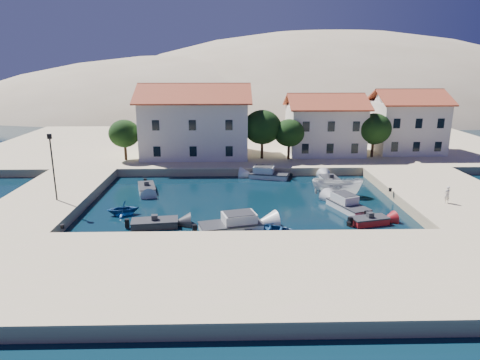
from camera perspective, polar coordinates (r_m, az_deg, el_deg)
name	(u,v)px	position (r m, az deg, el deg)	size (l,w,h in m)	color
ground	(247,243)	(33.27, 0.96, -8.37)	(400.00, 400.00, 0.00)	black
quay_south	(251,274)	(27.66, 1.48, -12.43)	(52.00, 12.00, 1.00)	beige
quay_east	(447,196)	(47.70, 25.87, -1.89)	(11.00, 20.00, 1.00)	beige
quay_west	(50,199)	(45.99, -23.99, -2.28)	(8.00, 20.00, 1.00)	beige
quay_north	(250,145)	(69.71, 1.35, 4.73)	(80.00, 36.00, 1.00)	beige
hills	(289,165)	(159.89, 6.54, 1.99)	(254.00, 176.00, 99.00)	tan
building_left	(195,119)	(59.09, -6.01, 8.05)	(14.70, 9.45, 9.70)	silver
building_mid	(325,123)	(61.44, 11.21, 7.45)	(10.50, 8.40, 8.30)	silver
building_right	(407,120)	(65.98, 21.35, 7.45)	(9.45, 8.40, 8.80)	silver
trees	(274,130)	(56.83, 4.52, 6.68)	(37.30, 5.30, 6.45)	#382314
lamppost	(52,161)	(42.60, -23.74, 2.36)	(0.35, 0.25, 6.22)	black
bollards	(278,212)	(36.65, 5.11, -4.21)	(29.36, 9.56, 0.30)	black
motorboat_grey_sw	(155,223)	(36.96, -11.28, -5.70)	(4.07, 2.20, 1.25)	#2D2E32
cabin_cruiser_south	(231,225)	(35.51, -1.23, -5.96)	(5.55, 3.45, 1.60)	silver
rowboat_south	(272,234)	(34.99, 4.26, -7.17)	(3.02, 4.23, 0.88)	navy
motorboat_red_se	(370,221)	(38.47, 16.89, -5.22)	(3.44, 2.17, 1.25)	maroon
cabin_cruiser_east	(348,205)	(41.44, 14.24, -3.28)	(3.43, 5.06, 1.60)	silver
boat_east	(337,195)	(45.95, 12.77, -1.96)	(1.96, 5.21, 2.01)	silver
motorboat_white_ne	(331,181)	(50.25, 12.01, -0.07)	(2.11, 3.94, 1.25)	silver
rowboat_west	(124,215)	(40.56, -15.26, -4.47)	(2.41, 2.80, 1.47)	navy
motorboat_white_west	(147,188)	(47.28, -12.33, -1.07)	(2.58, 4.11, 1.25)	silver
cabin_cruiser_north	(269,174)	(51.30, 3.87, 0.76)	(4.90, 3.00, 1.60)	silver
pedestrian	(447,195)	(43.25, 25.89, -1.77)	(0.58, 0.38, 1.58)	silver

